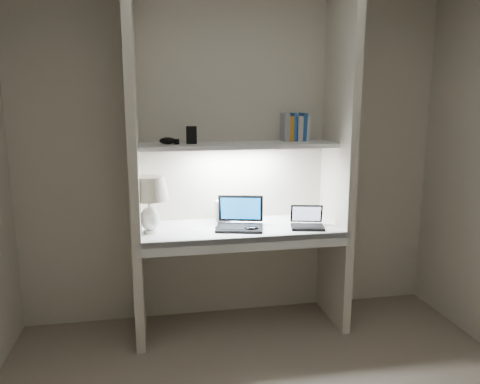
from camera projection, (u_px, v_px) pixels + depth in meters
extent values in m
cube|color=beige|center=(234.00, 156.00, 3.55)|extent=(3.20, 0.01, 2.50)
cube|color=beige|center=(134.00, 163.00, 3.15)|extent=(0.06, 0.55, 2.50)
cube|color=beige|center=(339.00, 158.00, 3.42)|extent=(0.06, 0.55, 2.50)
cube|color=white|center=(241.00, 229.00, 3.38)|extent=(1.40, 0.55, 0.04)
cube|color=silver|center=(248.00, 244.00, 3.14)|extent=(1.46, 0.03, 0.10)
cube|color=silver|center=(238.00, 145.00, 3.36)|extent=(1.40, 0.36, 0.03)
cube|color=white|center=(238.00, 148.00, 3.36)|extent=(0.60, 0.04, 0.02)
cylinder|color=white|center=(151.00, 231.00, 3.23)|extent=(0.10, 0.10, 0.02)
ellipsoid|color=white|center=(150.00, 219.00, 3.21)|extent=(0.13, 0.13, 0.17)
cylinder|color=white|center=(150.00, 205.00, 3.19)|extent=(0.02, 0.02, 0.07)
sphere|color=#FFD899|center=(149.00, 194.00, 3.18)|extent=(0.04, 0.04, 0.04)
cube|color=black|center=(240.00, 228.00, 3.31)|extent=(0.37, 0.30, 0.02)
cube|color=black|center=(240.00, 227.00, 3.31)|extent=(0.31, 0.22, 0.00)
cube|color=black|center=(241.00, 208.00, 3.42)|extent=(0.33, 0.14, 0.21)
cube|color=#1A80E3|center=(241.00, 209.00, 3.42)|extent=(0.29, 0.11, 0.17)
cube|color=black|center=(307.00, 227.00, 3.33)|extent=(0.26, 0.21, 0.02)
cube|color=black|center=(307.00, 226.00, 3.33)|extent=(0.22, 0.15, 0.00)
cube|color=black|center=(306.00, 214.00, 3.41)|extent=(0.24, 0.10, 0.13)
cube|color=silver|center=(307.00, 214.00, 3.41)|extent=(0.21, 0.08, 0.11)
cube|color=silver|center=(223.00, 211.00, 3.52)|extent=(0.11, 0.08, 0.16)
ellipsoid|color=black|center=(252.00, 229.00, 3.26)|extent=(0.11, 0.07, 0.04)
torus|color=black|center=(225.00, 226.00, 3.37)|extent=(0.13, 0.13, 0.01)
cube|color=yellow|center=(151.00, 233.00, 3.22)|extent=(0.07, 0.07, 0.00)
cube|color=silver|center=(306.00, 128.00, 3.54)|extent=(0.03, 0.14, 0.19)
cube|color=#214D87|center=(302.00, 127.00, 3.53)|extent=(0.04, 0.14, 0.21)
cube|color=#BBBBB6|center=(298.00, 128.00, 3.52)|extent=(0.04, 0.14, 0.19)
cube|color=#2653A6|center=(293.00, 127.00, 3.51)|extent=(0.02, 0.14, 0.21)
cube|color=#BF7D1A|center=(289.00, 129.00, 3.51)|extent=(0.03, 0.14, 0.19)
cube|color=#99999D|center=(285.00, 127.00, 3.50)|extent=(0.04, 0.14, 0.21)
cube|color=black|center=(192.00, 135.00, 3.29)|extent=(0.08, 0.06, 0.12)
ellipsoid|color=black|center=(168.00, 141.00, 3.24)|extent=(0.13, 0.10, 0.05)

